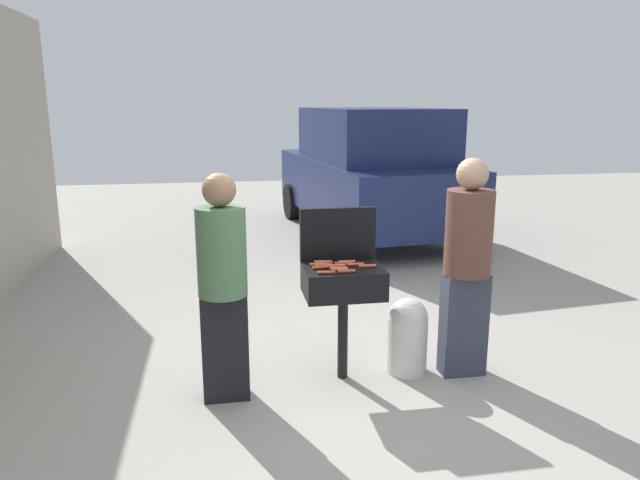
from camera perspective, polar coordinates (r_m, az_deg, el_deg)
name	(u,v)px	position (r m, az deg, el deg)	size (l,w,h in m)	color
ground_plane	(348,385)	(4.65, 2.76, -13.88)	(24.00, 24.00, 0.00)	#9E998E
bbq_grill	(343,285)	(4.50, 2.26, -4.41)	(0.60, 0.44, 0.90)	black
grill_lid_open	(338,234)	(4.61, 1.74, 0.57)	(0.60, 0.05, 0.42)	black
hot_dog_0	(346,271)	(4.32, 2.58, -3.04)	(0.03, 0.03, 0.13)	#AD4228
hot_dog_1	(323,265)	(4.47, 0.33, -2.46)	(0.03, 0.03, 0.13)	#B74C33
hot_dog_2	(339,269)	(4.36, 1.90, -2.87)	(0.03, 0.03, 0.13)	#C6593D
hot_dog_3	(355,264)	(4.50, 3.43, -2.37)	(0.03, 0.03, 0.13)	#B74C33
hot_dog_4	(343,263)	(4.52, 2.24, -2.29)	(0.03, 0.03, 0.13)	#AD4228
hot_dog_5	(347,262)	(4.56, 2.60, -2.13)	(0.03, 0.03, 0.13)	#C6593D
hot_dog_6	(338,268)	(4.39, 1.76, -2.76)	(0.03, 0.03, 0.13)	#B74C33
hot_dog_7	(367,266)	(4.46, 4.60, -2.52)	(0.03, 0.03, 0.13)	#B74C33
hot_dog_8	(324,263)	(4.53, 0.41, -2.23)	(0.03, 0.03, 0.13)	#AD4228
hot_dog_9	(326,272)	(4.28, 0.62, -3.15)	(0.03, 0.03, 0.13)	#AD4228
hot_dog_10	(337,266)	(4.45, 1.63, -2.53)	(0.03, 0.03, 0.13)	#C6593D
hot_dog_11	(318,264)	(4.49, -0.18, -2.38)	(0.03, 0.03, 0.13)	#B74C33
hot_dog_12	(322,262)	(4.56, 0.24, -2.14)	(0.03, 0.03, 0.13)	#C6593D
hot_dog_13	(321,267)	(4.41, 0.06, -2.67)	(0.03, 0.03, 0.13)	#AD4228
propane_tank	(407,334)	(4.79, 8.47, -8.98)	(0.32, 0.32, 0.62)	silver
person_left	(223,281)	(4.19, -9.41, -3.89)	(0.35, 0.35, 1.66)	black
person_right	(467,261)	(4.66, 14.08, -1.94)	(0.36, 0.36, 1.72)	#333847
parked_minivan	(370,171)	(9.54, 4.85, 6.63)	(2.42, 4.58, 2.02)	navy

